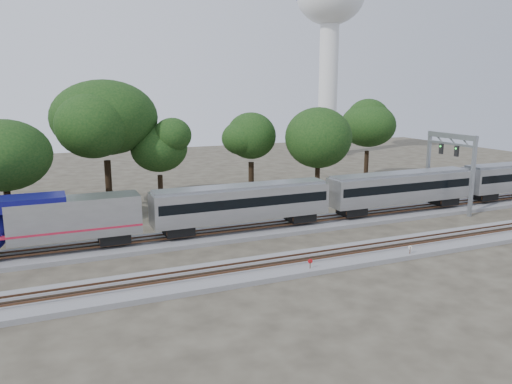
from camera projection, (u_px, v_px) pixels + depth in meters
ground at (269, 252)px, 43.42m from camera, size 160.00×160.00×0.00m
track_far at (243, 232)px, 48.78m from camera, size 160.00×5.00×0.73m
track_near at (289, 265)px, 39.78m from camera, size 160.00×5.00×0.73m
switch_stand_red at (310, 264)px, 38.31m from camera, size 0.37×0.12×1.16m
switch_stand_white at (410, 250)px, 41.73m from camera, size 0.35×0.13×1.12m
switch_lever at (367, 260)px, 41.09m from camera, size 0.58×0.47×0.30m
water_tower at (330, 17)px, 100.42m from camera, size 13.73×13.73×38.00m
signal_gantry at (450, 154)px, 57.38m from camera, size 0.62×7.36×8.95m
tree_2 at (3, 155)px, 47.58m from camera, size 7.85×7.85×11.07m
tree_3 at (105, 118)px, 57.00m from camera, size 10.88×10.88×15.33m
tree_4 at (159, 148)px, 58.89m from camera, size 7.21×7.21×10.16m
tree_5 at (251, 136)px, 66.86m from camera, size 7.88×7.88×11.11m
tree_6 at (318, 138)px, 64.06m from camera, size 7.89×7.89×11.12m
tree_7 at (368, 125)px, 75.65m from camera, size 8.66×8.66×12.20m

